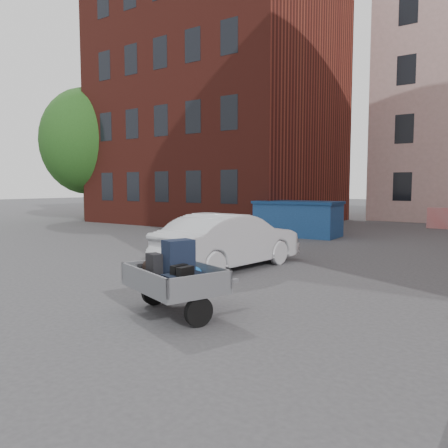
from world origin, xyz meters
The scene contains 7 objects.
ground centered at (0.00, 0.00, 0.00)m, with size 120.00×120.00×0.00m, color #38383A.
building_brick centered at (-9.00, 13.00, 7.00)m, with size 12.00×10.00×14.00m, color #591E16.
far_building centered at (-20.00, 22.00, 4.00)m, with size 6.00×6.00×8.00m, color maroon.
tree centered at (-16.00, 9.00, 5.17)m, with size 5.28×5.28×8.30m.
trailer centered at (1.27, -2.81, 0.61)m, with size 1.88×1.98×1.20m.
dumpster centered at (-1.86, 8.37, 0.72)m, with size 3.47×1.89×1.43m.
silver_car centered at (-0.23, 1.00, 0.68)m, with size 1.44×4.14×1.36m, color #ADAFB5.
Camera 1 is at (5.78, -7.93, 2.04)m, focal length 35.00 mm.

